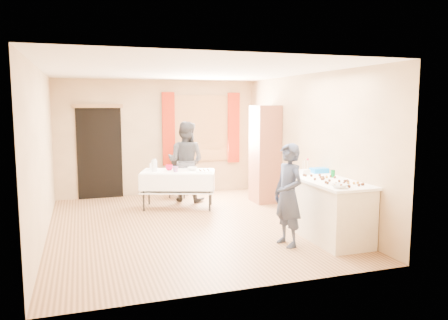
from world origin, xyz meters
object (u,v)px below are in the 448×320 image
object	(u,v)px
counter	(328,209)
woman	(186,161)
party_table	(178,186)
girl	(288,195)
chair	(179,184)
cabinet	(265,154)

from	to	relation	value
counter	woman	bearing A→B (deg)	114.12
party_table	girl	bearing A→B (deg)	-50.98
girl	chair	bearing A→B (deg)	-179.64
party_table	chair	bearing A→B (deg)	96.21
chair	girl	world-z (taller)	girl
party_table	chair	world-z (taller)	chair
party_table	chair	size ratio (longest dim) A/B	1.73
cabinet	counter	distance (m)	2.74
girl	woman	world-z (taller)	woman
woman	chair	bearing A→B (deg)	-47.80
cabinet	woman	distance (m)	1.69
counter	chair	distance (m)	4.04
cabinet	chair	bearing A→B (deg)	146.92
girl	counter	bearing A→B (deg)	87.05
party_table	chair	xyz separation A→B (m)	(0.24, 1.05, -0.17)
cabinet	girl	bearing A→B (deg)	-106.81
cabinet	girl	size ratio (longest dim) A/B	1.36
party_table	woman	xyz separation A→B (m)	(0.30, 0.60, 0.40)
cabinet	counter	size ratio (longest dim) A/B	1.30
cabinet	party_table	distance (m)	1.95
party_table	girl	distance (m)	2.99
counter	cabinet	bearing A→B (deg)	87.86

